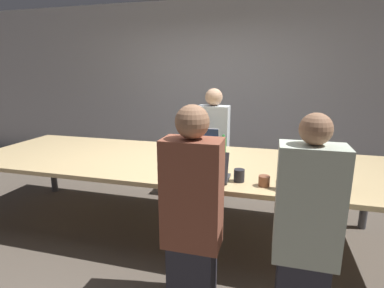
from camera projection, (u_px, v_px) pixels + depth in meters
The scene contains 17 objects.
ground_plane at pixel (175, 227), 3.25m from camera, with size 24.00×24.00×0.00m, color brown.
curtain_wall at pixel (217, 86), 5.10m from camera, with size 12.00×0.06×2.80m.
conference_table at pixel (174, 164), 3.08m from camera, with size 4.26×1.39×0.76m.
laptop_near_midright at pixel (207, 172), 2.47m from camera, with size 0.36×0.25×0.25m.
person_near_midright at pixel (192, 211), 2.06m from camera, with size 0.40×0.24×1.44m.
cup_near_midright at pixel (239, 175), 2.44m from camera, with size 0.09×0.09×0.10m.
bottle_near_midright at pixel (181, 161), 2.66m from camera, with size 0.07×0.07×0.23m.
laptop_far_center at pixel (204, 142), 3.53m from camera, with size 0.33×0.23×0.23m.
person_far_center at pixel (213, 145), 3.95m from camera, with size 0.40×0.24×1.44m.
cup_far_center at pixel (184, 143), 3.57m from camera, with size 0.09×0.09×0.10m.
bottle_far_center at pixel (223, 145), 3.31m from camera, with size 0.07×0.07×0.20m.
laptop_near_right at pixel (302, 180), 2.27m from camera, with size 0.35×0.26×0.25m.
person_near_right at pixel (306, 226), 1.91m from camera, with size 0.40×0.24×1.41m.
cup_near_right at pixel (264, 181), 2.34m from camera, with size 0.09×0.09×0.08m.
bottle_near_right at pixel (341, 175), 2.30m from camera, with size 0.07×0.07×0.25m.
stapler at pixel (211, 163), 2.87m from camera, with size 0.12×0.15×0.05m.
notebook at pixel (185, 162), 2.94m from camera, with size 0.19×0.15×0.02m.
Camera 1 is at (0.95, -2.79, 1.64)m, focal length 28.00 mm.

